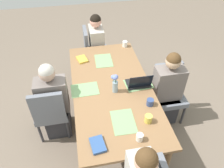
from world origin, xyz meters
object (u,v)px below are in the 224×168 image
object	(u,v)px
dining_table	(112,91)
flower_vase	(115,82)
chair_far_right_near	(168,90)
laptop_far_right_near	(139,83)
book_red_cover	(82,59)
chair_head_left_left_far	(93,49)
person_near_left_near	(55,105)
coffee_mug_centre_left	(140,137)
person_far_right_near	(166,92)
coffee_mug_near_right	(125,44)
book_blue_cover	(98,145)
chair_near_left_near	(51,111)
person_head_left_left_far	(97,49)
coffee_mug_centre_right	(150,102)
coffee_mug_near_left	(148,119)

from	to	relation	value
dining_table	flower_vase	bearing A→B (deg)	12.87
chair_far_right_near	flower_vase	distance (m)	0.94
laptop_far_right_near	dining_table	bearing A→B (deg)	-96.22
flower_vase	book_red_cover	distance (m)	0.89
laptop_far_right_near	chair_head_left_left_far	bearing A→B (deg)	-161.93
person_near_left_near	coffee_mug_centre_left	size ratio (longest dim) A/B	13.90
person_near_left_near	chair_head_left_left_far	size ratio (longest dim) A/B	1.33
laptop_far_right_near	coffee_mug_centre_left	xyz separation A→B (m)	(0.84, -0.23, -0.00)
chair_head_left_left_far	coffee_mug_centre_left	distance (m)	2.30
chair_far_right_near	person_far_right_near	size ratio (longest dim) A/B	0.75
flower_vase	coffee_mug_near_right	distance (m)	1.14
person_far_right_near	coffee_mug_centre_left	distance (m)	1.11
dining_table	book_blue_cover	world-z (taller)	book_blue_cover
chair_near_left_near	laptop_far_right_near	xyz separation A→B (m)	(-0.01, 1.22, 0.29)
flower_vase	laptop_far_right_near	xyz separation A→B (m)	(-0.05, 0.34, -0.11)
person_head_left_left_far	book_blue_cover	world-z (taller)	person_head_left_left_far
dining_table	chair_head_left_left_far	world-z (taller)	chair_head_left_left_far
dining_table	flower_vase	distance (m)	0.24
coffee_mug_centre_right	dining_table	bearing A→B (deg)	-136.22
coffee_mug_near_left	chair_far_right_near	bearing A→B (deg)	141.13
flower_vase	coffee_mug_centre_right	size ratio (longest dim) A/B	3.15
chair_near_left_near	person_near_left_near	size ratio (longest dim) A/B	0.75
chair_far_right_near	person_far_right_near	bearing A→B (deg)	-38.76
book_blue_cover	person_near_left_near	bearing A→B (deg)	-159.24
coffee_mug_near_right	coffee_mug_centre_right	bearing A→B (deg)	-0.62
person_near_left_near	person_head_left_left_far	world-z (taller)	same
flower_vase	person_head_left_left_far	bearing A→B (deg)	-177.91
person_near_left_near	chair_far_right_near	world-z (taller)	person_near_left_near
coffee_mug_centre_right	book_red_cover	size ratio (longest dim) A/B	0.44
person_far_right_near	laptop_far_right_near	xyz separation A→B (m)	(0.01, -0.44, 0.26)
book_red_cover	person_far_right_near	bearing A→B (deg)	42.60
flower_vase	coffee_mug_near_left	distance (m)	0.64
chair_head_left_left_far	laptop_far_right_near	bearing A→B (deg)	18.07
person_near_left_near	coffee_mug_centre_right	size ratio (longest dim) A/B	13.64
person_head_left_left_far	book_blue_cover	bearing A→B (deg)	-7.38
chair_far_right_near	coffee_mug_centre_left	distance (m)	1.21
chair_head_left_left_far	book_blue_cover	distance (m)	2.28
coffee_mug_centre_right	chair_far_right_near	bearing A→B (deg)	134.56
book_blue_cover	chair_far_right_near	bearing A→B (deg)	120.29
chair_far_right_near	book_blue_cover	distance (m)	1.51
chair_head_left_left_far	coffee_mug_centre_right	size ratio (longest dim) A/B	10.27
dining_table	coffee_mug_near_left	world-z (taller)	coffee_mug_near_left
coffee_mug_centre_right	book_blue_cover	distance (m)	0.84
coffee_mug_near_left	coffee_mug_near_right	bearing A→B (deg)	175.83
person_head_left_left_far	flower_vase	world-z (taller)	person_head_left_left_far
chair_head_left_left_far	coffee_mug_near_right	world-z (taller)	chair_head_left_left_far
person_near_left_near	chair_far_right_near	xyz separation A→B (m)	(-0.02, 1.66, -0.03)
coffee_mug_near_left	person_near_left_near	bearing A→B (deg)	-122.31
person_near_left_near	laptop_far_right_near	xyz separation A→B (m)	(0.07, 1.16, 0.26)
coffee_mug_centre_right	book_blue_cover	world-z (taller)	coffee_mug_centre_right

